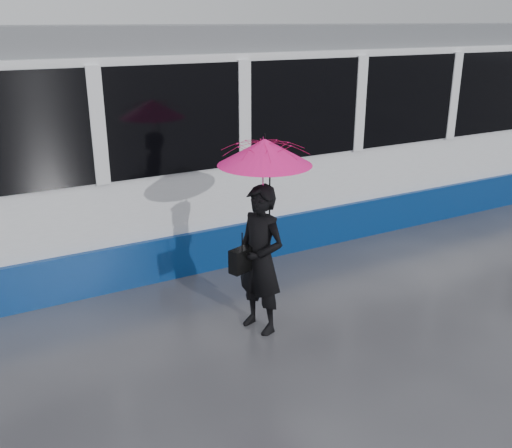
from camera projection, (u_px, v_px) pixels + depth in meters
ground at (186, 323)px, 6.81m from camera, size 90.00×90.00×0.00m
rails at (125, 252)px, 8.87m from camera, size 34.00×1.51×0.02m
tram at (336, 126)px, 10.13m from camera, size 26.00×2.56×3.35m
woman at (260, 260)px, 6.42m from camera, size 0.59×0.73×1.74m
umbrella at (265, 170)px, 6.09m from camera, size 1.29×1.29×1.17m
handbag at (242, 260)px, 6.32m from camera, size 0.34×0.23×0.45m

